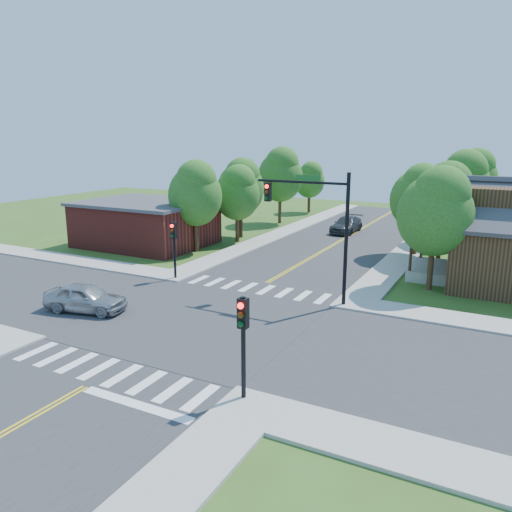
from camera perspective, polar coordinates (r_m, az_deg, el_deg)
The scene contains 25 objects.
ground at distance 25.14m, azimuth -6.47°, elevation -7.52°, with size 100.00×100.00×0.00m, color #385219.
road_ns at distance 25.13m, azimuth -6.47°, elevation -7.47°, with size 10.00×90.00×0.04m, color #2D2D30.
road_ew at distance 25.13m, azimuth -6.47°, elevation -7.46°, with size 90.00×10.00×0.04m, color #2D2D30.
intersection_patch at distance 25.14m, azimuth -6.47°, elevation -7.52°, with size 10.20×10.20×0.06m, color #2D2D30.
sidewalk_nw at distance 46.51m, azimuth -11.82°, elevation 2.17°, with size 40.00×40.00×0.14m.
crosswalk_north at distance 30.16m, azimuth 0.11°, elevation -3.73°, with size 8.85×2.00×0.01m.
crosswalk_south at distance 20.72m, azimuth -16.30°, elevation -12.62°, with size 8.85×2.00×0.01m.
centerline at distance 25.12m, azimuth -6.47°, elevation -7.42°, with size 0.30×90.00×0.01m.
stop_bar at distance 18.31m, azimuth -13.51°, elevation -16.28°, with size 4.60×0.45×0.09m, color white.
signal_mast_ne at distance 26.97m, azimuth 6.93°, elevation 4.60°, with size 5.30×0.42×7.20m.
signal_pole_se at distance 16.96m, azimuth -1.51°, elevation -8.37°, with size 0.34×0.42×3.80m.
signal_pole_nw at distance 31.91m, azimuth -9.38°, elevation 1.90°, with size 0.34×0.42×3.80m.
building_nw at distance 43.19m, azimuth -12.46°, elevation 3.73°, with size 10.40×8.40×3.73m.
tree_e_a at distance 30.81m, azimuth 19.95°, elevation 5.02°, with size 4.37×4.15×7.43m.
tree_e_b at distance 37.79m, azimuth 20.74°, elevation 6.34°, with size 4.34×4.12×7.38m.
tree_e_c at distance 45.61m, azimuth 22.49°, elevation 7.80°, with size 4.71×4.48×8.01m.
tree_e_d at distance 54.51m, azimuth 23.63°, elevation 8.41°, with size 4.66×4.43×7.93m.
tree_w_a at distance 39.45m, azimuth -6.94°, elevation 7.29°, with size 4.29×4.07×7.29m.
tree_w_b at distance 44.92m, azimuth -1.71°, elevation 8.07°, with size 4.25×4.04×7.22m.
tree_w_c at distance 52.57m, azimuth 2.84°, elevation 9.43°, with size 4.72×4.49×8.03m.
tree_w_d at distance 60.69m, azimuth 6.19°, elevation 8.75°, with size 3.63×3.44×6.16m.
tree_house at distance 39.63m, azimuth 18.17°, elevation 6.59°, with size 4.19×3.98×7.12m.
tree_bldg at distance 43.00m, azimuth -2.13°, elevation 7.39°, with size 3.96×3.76×6.73m.
car_silver at distance 27.62m, azimuth -18.91°, elevation -4.61°, with size 4.61×2.61×1.48m, color #A5A8AC.
car_dgrey at distance 48.50m, azimuth 10.29°, elevation 3.50°, with size 2.10×5.09×1.47m, color #343639.
Camera 1 is at (13.27, -19.37, 8.98)m, focal length 35.00 mm.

